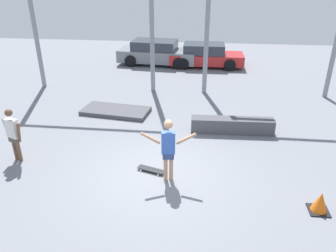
% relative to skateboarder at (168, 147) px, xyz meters
% --- Properties ---
extents(ground_plane, '(36.00, 36.00, 0.00)m').
position_rel_skateboarder_xyz_m(ground_plane, '(-0.33, 0.15, -1.00)').
color(ground_plane, slate).
extents(skateboarder, '(1.41, 0.23, 1.74)m').
position_rel_skateboarder_xyz_m(skateboarder, '(0.00, 0.00, 0.00)').
color(skateboarder, tan).
rests_on(skateboarder, ground_plane).
extents(skateboard, '(0.81, 0.44, 0.08)m').
position_rel_skateboarder_xyz_m(skateboard, '(-0.52, 0.32, -0.94)').
color(skateboard, black).
rests_on(skateboard, ground_plane).
extents(grind_box, '(2.80, 0.59, 0.51)m').
position_rel_skateboarder_xyz_m(grind_box, '(1.85, 3.03, -0.74)').
color(grind_box, '#47474C').
rests_on(grind_box, ground_plane).
extents(manual_pad, '(2.69, 1.51, 0.15)m').
position_rel_skateboarder_xyz_m(manual_pad, '(-2.54, 4.22, -0.92)').
color(manual_pad, '#47474C').
rests_on(manual_pad, ground_plane).
extents(parked_car_grey, '(4.64, 2.25, 1.37)m').
position_rel_skateboarder_xyz_m(parked_car_grey, '(-1.98, 11.63, -0.33)').
color(parked_car_grey, slate).
rests_on(parked_car_grey, ground_plane).
extents(parked_car_red, '(4.14, 1.87, 1.28)m').
position_rel_skateboarder_xyz_m(parked_car_red, '(0.84, 11.45, -0.38)').
color(parked_car_red, red).
rests_on(parked_car_red, ground_plane).
extents(bystander, '(0.66, 0.35, 1.61)m').
position_rel_skateboarder_xyz_m(bystander, '(-4.47, 0.49, -0.11)').
color(bystander, brown).
rests_on(bystander, ground_plane).
extents(traffic_cone, '(0.45, 0.45, 0.50)m').
position_rel_skateboarder_xyz_m(traffic_cone, '(3.60, -0.86, -0.76)').
color(traffic_cone, black).
rests_on(traffic_cone, ground_plane).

